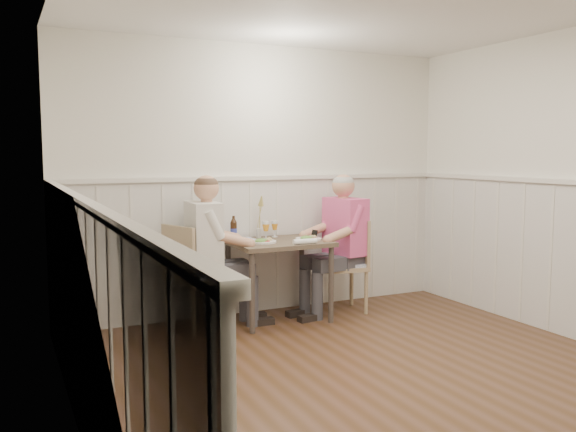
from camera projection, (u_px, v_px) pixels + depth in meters
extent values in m
plane|color=#492E18|center=(395.00, 387.00, 4.09)|extent=(4.50, 4.50, 0.00)
cube|color=white|center=(263.00, 180.00, 5.97)|extent=(4.00, 0.04, 2.60)
cube|color=white|center=(75.00, 205.00, 3.10)|extent=(0.04, 4.50, 2.60)
cube|color=silver|center=(264.00, 245.00, 6.03)|extent=(3.98, 0.03, 1.30)
cube|color=silver|center=(83.00, 329.00, 3.17)|extent=(0.03, 4.48, 1.30)
cube|color=silver|center=(264.00, 178.00, 5.94)|extent=(3.98, 0.06, 0.04)
cube|color=silver|center=(81.00, 201.00, 3.11)|extent=(0.06, 4.48, 0.04)
cube|color=#4F3F31|center=(279.00, 243.00, 5.66)|extent=(0.88, 0.70, 0.04)
cylinder|color=#3F3833|center=(252.00, 293.00, 5.26)|extent=(0.05, 0.05, 0.71)
cylinder|color=#3F3833|center=(228.00, 280.00, 5.80)|extent=(0.05, 0.05, 0.71)
cylinder|color=#3F3833|center=(331.00, 285.00, 5.60)|extent=(0.05, 0.05, 0.71)
cylinder|color=#3F3833|center=(302.00, 273.00, 6.13)|extent=(0.05, 0.05, 0.71)
cube|color=#9C7F63|center=(342.00, 267.00, 6.01)|extent=(0.49, 0.49, 0.04)
cube|color=#6170A2|center=(342.00, 263.00, 6.00)|extent=(0.44, 0.44, 0.03)
cube|color=#9C7F63|center=(360.00, 242.00, 6.04)|extent=(0.10, 0.43, 0.45)
cylinder|color=#9C7F63|center=(366.00, 293.00, 5.91)|extent=(0.04, 0.04, 0.42)
cylinder|color=#9C7F63|center=(330.00, 295.00, 5.80)|extent=(0.04, 0.04, 0.42)
cylinder|color=#9C7F63|center=(352.00, 285.00, 6.26)|extent=(0.04, 0.04, 0.42)
cylinder|color=#9C7F63|center=(318.00, 287.00, 6.15)|extent=(0.04, 0.04, 0.42)
cube|color=#9C7F63|center=(197.00, 278.00, 5.40)|extent=(0.57, 0.57, 0.04)
cube|color=#6170A2|center=(197.00, 274.00, 5.40)|extent=(0.52, 0.52, 0.03)
cube|color=#9C7F63|center=(178.00, 253.00, 5.23)|extent=(0.19, 0.43, 0.47)
cylinder|color=#9C7F63|center=(167.00, 305.00, 5.42)|extent=(0.04, 0.04, 0.43)
cylinder|color=#9C7F63|center=(201.00, 297.00, 5.69)|extent=(0.04, 0.04, 0.43)
cylinder|color=#9C7F63|center=(194.00, 313.00, 5.16)|extent=(0.04, 0.04, 0.43)
cylinder|color=#9C7F63|center=(228.00, 304.00, 5.43)|extent=(0.04, 0.04, 0.43)
cube|color=#3F3F47|center=(343.00, 289.00, 6.01)|extent=(0.49, 0.46, 0.45)
cube|color=#3F3F47|center=(327.00, 262.00, 5.87)|extent=(0.47, 0.42, 0.13)
cube|color=#E95D98|center=(344.00, 226.00, 5.95)|extent=(0.30, 0.47, 0.55)
sphere|color=tan|center=(344.00, 186.00, 5.90)|extent=(0.22, 0.22, 0.22)
sphere|color=#A5A5A0|center=(344.00, 183.00, 5.90)|extent=(0.21, 0.21, 0.21)
cube|color=black|center=(314.00, 228.00, 5.75)|extent=(0.03, 0.07, 0.13)
cube|color=#3F3F47|center=(207.00, 303.00, 5.43)|extent=(0.46, 0.42, 0.46)
cube|color=#3F3F47|center=(228.00, 269.00, 5.48)|extent=(0.44, 0.38, 0.13)
cube|color=silver|center=(206.00, 233.00, 5.37)|extent=(0.26, 0.46, 0.56)
sphere|color=tan|center=(205.00, 188.00, 5.33)|extent=(0.22, 0.22, 0.22)
sphere|color=#4C3828|center=(205.00, 185.00, 5.32)|extent=(0.21, 0.21, 0.21)
cylinder|color=white|center=(308.00, 239.00, 5.72)|extent=(0.24, 0.24, 0.02)
ellipsoid|color=#3F722D|center=(306.00, 236.00, 5.67)|extent=(0.12, 0.10, 0.05)
sphere|color=tan|center=(313.00, 236.00, 5.75)|extent=(0.03, 0.03, 0.03)
cube|color=#86524A|center=(308.00, 237.00, 5.77)|extent=(0.07, 0.05, 0.01)
cylinder|color=white|center=(312.00, 235.00, 5.79)|extent=(0.05, 0.05, 0.03)
cylinder|color=white|center=(263.00, 242.00, 5.54)|extent=(0.24, 0.24, 0.02)
ellipsoid|color=#3F722D|center=(261.00, 239.00, 5.50)|extent=(0.12, 0.10, 0.04)
sphere|color=tan|center=(268.00, 239.00, 5.57)|extent=(0.03, 0.03, 0.03)
cylinder|color=silver|center=(275.00, 237.00, 5.90)|extent=(0.06, 0.06, 0.01)
cylinder|color=silver|center=(275.00, 233.00, 5.90)|extent=(0.01, 0.01, 0.07)
cone|color=orange|center=(275.00, 227.00, 5.89)|extent=(0.06, 0.06, 0.06)
cylinder|color=silver|center=(275.00, 222.00, 5.89)|extent=(0.06, 0.06, 0.03)
cylinder|color=silver|center=(266.00, 239.00, 5.76)|extent=(0.06, 0.06, 0.01)
cylinder|color=silver|center=(266.00, 235.00, 5.75)|extent=(0.01, 0.01, 0.08)
cone|color=orange|center=(266.00, 228.00, 5.75)|extent=(0.07, 0.07, 0.07)
cylinder|color=silver|center=(266.00, 223.00, 5.74)|extent=(0.07, 0.07, 0.03)
cylinder|color=black|center=(234.00, 231.00, 5.70)|extent=(0.06, 0.06, 0.16)
cone|color=black|center=(234.00, 220.00, 5.69)|extent=(0.06, 0.06, 0.04)
cylinder|color=black|center=(234.00, 217.00, 5.69)|extent=(0.03, 0.03, 0.03)
cylinder|color=#303EA0|center=(234.00, 231.00, 5.70)|extent=(0.06, 0.06, 0.04)
cylinder|color=white|center=(305.00, 241.00, 5.44)|extent=(0.22, 0.06, 0.05)
cylinder|color=silver|center=(259.00, 233.00, 5.86)|extent=(0.05, 0.05, 0.09)
cylinder|color=tan|center=(259.00, 217.00, 5.84)|extent=(0.03, 0.03, 0.29)
cone|color=tan|center=(258.00, 199.00, 5.82)|extent=(0.04, 0.04, 0.10)
cube|color=#6170A2|center=(240.00, 239.00, 5.73)|extent=(0.28, 0.23, 0.01)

